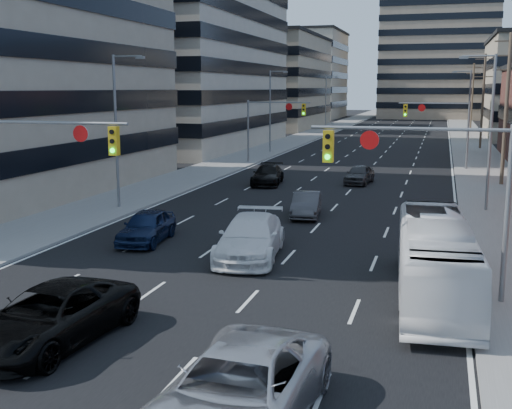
{
  "coord_description": "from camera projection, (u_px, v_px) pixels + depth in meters",
  "views": [
    {
      "loc": [
        7.84,
        -13.86,
        7.13
      ],
      "look_at": [
        0.31,
        12.13,
        2.2
      ],
      "focal_mm": 45.0,
      "sensor_mm": 36.0,
      "label": 1
    }
  ],
  "objects": [
    {
      "name": "ground",
      "position": [
        114.0,
        369.0,
        16.52
      ],
      "size": [
        400.0,
        400.0,
        0.0
      ],
      "primitive_type": "plane",
      "color": "black",
      "rests_on": "ground"
    },
    {
      "name": "road_surface",
      "position": [
        405.0,
        121.0,
        139.36
      ],
      "size": [
        18.0,
        300.0,
        0.02
      ],
      "primitive_type": "cube",
      "color": "black",
      "rests_on": "ground"
    },
    {
      "name": "sidewalk_left",
      "position": [
        352.0,
        120.0,
        142.5
      ],
      "size": [
        5.0,
        300.0,
        0.15
      ],
      "primitive_type": "cube",
      "color": "slate",
      "rests_on": "ground"
    },
    {
      "name": "sidewalk_right",
      "position": [
        461.0,
        122.0,
        136.2
      ],
      "size": [
        5.0,
        300.0,
        0.15
      ],
      "primitive_type": "cube",
      "color": "slate",
      "rests_on": "ground"
    },
    {
      "name": "office_left_mid",
      "position": [
        150.0,
        31.0,
        78.1
      ],
      "size": [
        26.0,
        34.0,
        28.0
      ],
      "primitive_type": "cube",
      "color": "#ADA089",
      "rests_on": "ground"
    },
    {
      "name": "office_left_far",
      "position": [
        262.0,
        83.0,
        116.15
      ],
      "size": [
        20.0,
        30.0,
        16.0
      ],
      "primitive_type": "cube",
      "color": "gray",
      "rests_on": "ground"
    },
    {
      "name": "bg_block_left",
      "position": [
        291.0,
        76.0,
        154.69
      ],
      "size": [
        24.0,
        24.0,
        20.0
      ],
      "primitive_type": "cube",
      "color": "#ADA089",
      "rests_on": "ground"
    },
    {
      "name": "signal_near_left",
      "position": [
        39.0,
        160.0,
        25.34
      ],
      "size": [
        6.59,
        0.33,
        6.0
      ],
      "color": "slate",
      "rests_on": "ground"
    },
    {
      "name": "signal_near_right",
      "position": [
        428.0,
        174.0,
        21.26
      ],
      "size": [
        6.59,
        0.33,
        6.0
      ],
      "color": "slate",
      "rests_on": "ground"
    },
    {
      "name": "signal_far_left",
      "position": [
        272.0,
        118.0,
        60.37
      ],
      "size": [
        6.09,
        0.33,
        6.0
      ],
      "color": "slate",
      "rests_on": "ground"
    },
    {
      "name": "signal_far_right",
      "position": [
        441.0,
        121.0,
        56.16
      ],
      "size": [
        6.09,
        0.33,
        6.0
      ],
      "color": "slate",
      "rests_on": "ground"
    },
    {
      "name": "utility_pole_block",
      "position": [
        506.0,
        107.0,
        46.16
      ],
      "size": [
        2.2,
        0.28,
        11.0
      ],
      "color": "#4C3D2D",
      "rests_on": "ground"
    },
    {
      "name": "utility_pole_midblock",
      "position": [
        483.0,
        100.0,
        74.51
      ],
      "size": [
        2.2,
        0.28,
        11.0
      ],
      "color": "#4C3D2D",
      "rests_on": "ground"
    },
    {
      "name": "utility_pole_distant",
      "position": [
        472.0,
        96.0,
        102.86
      ],
      "size": [
        2.2,
        0.28,
        11.0
      ],
      "color": "#4C3D2D",
      "rests_on": "ground"
    },
    {
      "name": "streetlight_left_near",
      "position": [
        118.0,
        124.0,
        37.35
      ],
      "size": [
        2.03,
        0.22,
        9.0
      ],
      "color": "slate",
      "rests_on": "ground"
    },
    {
      "name": "streetlight_left_mid",
      "position": [
        272.0,
        107.0,
        70.42
      ],
      "size": [
        2.03,
        0.22,
        9.0
      ],
      "color": "slate",
      "rests_on": "ground"
    },
    {
      "name": "streetlight_left_far",
      "position": [
        327.0,
        101.0,
        103.49
      ],
      "size": [
        2.03,
        0.22,
        9.0
      ],
      "color": "slate",
      "rests_on": "ground"
    },
    {
      "name": "streetlight_right_near",
      "position": [
        488.0,
        125.0,
        36.41
      ],
      "size": [
        2.03,
        0.22,
        9.0
      ],
      "color": "slate",
      "rests_on": "ground"
    },
    {
      "name": "streetlight_right_far",
      "position": [
        467.0,
        107.0,
        69.48
      ],
      "size": [
        2.03,
        0.22,
        9.0
      ],
      "color": "slate",
      "rests_on": "ground"
    },
    {
      "name": "black_pickup",
      "position": [
        51.0,
        316.0,
        18.0
      ],
      "size": [
        3.21,
        6.05,
        1.62
      ],
      "primitive_type": "imported",
      "rotation": [
        0.0,
        0.0,
        -0.09
      ],
      "color": "black",
      "rests_on": "ground"
    },
    {
      "name": "white_van",
      "position": [
        250.0,
        237.0,
        27.19
      ],
      "size": [
        3.23,
        6.34,
        1.76
      ],
      "primitive_type": "imported",
      "rotation": [
        0.0,
        0.0,
        0.13
      ],
      "color": "silver",
      "rests_on": "ground"
    },
    {
      "name": "silver_suv",
      "position": [
        239.0,
        391.0,
        13.48
      ],
      "size": [
        3.17,
        6.31,
        1.71
      ],
      "primitive_type": "imported",
      "rotation": [
        0.0,
        0.0,
        -0.05
      ],
      "color": "#ADACB1",
      "rests_on": "ground"
    },
    {
      "name": "transit_bus",
      "position": [
        435.0,
        260.0,
        21.77
      ],
      "size": [
        2.99,
        10.04,
        2.76
      ],
      "primitive_type": "imported",
      "rotation": [
        0.0,
        0.0,
        0.07
      ],
      "color": "silver",
      "rests_on": "ground"
    },
    {
      "name": "sedan_blue",
      "position": [
        147.0,
        226.0,
        29.9
      ],
      "size": [
        2.22,
        4.61,
        1.52
      ],
      "primitive_type": "imported",
      "rotation": [
        0.0,
        0.0,
        0.1
      ],
      "color": "#0D1937",
      "rests_on": "ground"
    },
    {
      "name": "sedan_grey_center",
      "position": [
        306.0,
        204.0,
        35.92
      ],
      "size": [
        1.96,
        4.35,
        1.38
      ],
      "primitive_type": "imported",
      "rotation": [
        0.0,
        0.0,
        0.12
      ],
      "color": "#39393B",
      "rests_on": "ground"
    },
    {
      "name": "sedan_black_far",
      "position": [
        268.0,
        175.0,
        47.86
      ],
      "size": [
        2.62,
        5.22,
        1.45
      ],
      "primitive_type": "imported",
      "rotation": [
        0.0,
        0.0,
        0.12
      ],
      "color": "black",
      "rests_on": "ground"
    },
    {
      "name": "sedan_grey_right",
      "position": [
        359.0,
        174.0,
        48.24
      ],
      "size": [
        2.11,
        4.34,
        1.43
      ],
      "primitive_type": "imported",
      "rotation": [
        0.0,
        0.0,
        -0.1
      ],
      "color": "#2E2E30",
      "rests_on": "ground"
    }
  ]
}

